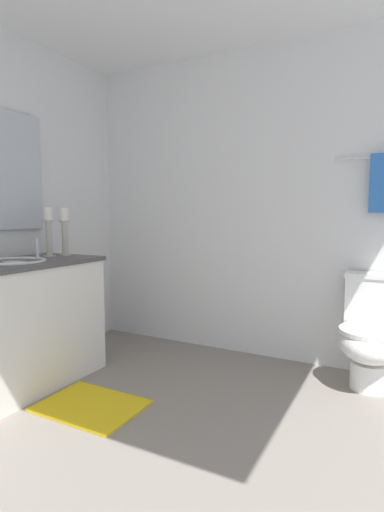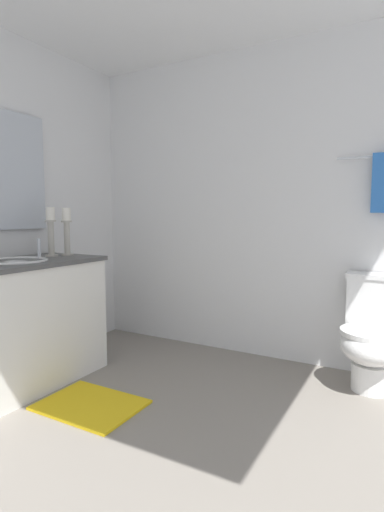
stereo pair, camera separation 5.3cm
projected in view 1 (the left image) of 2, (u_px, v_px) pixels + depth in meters
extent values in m
cube|color=gray|center=(181.00, 436.00, 2.07)|extent=(3.15, 2.72, 0.02)
cube|color=white|center=(264.00, 205.00, 3.15)|extent=(3.15, 0.04, 2.45)
cube|color=white|center=(17.00, 327.00, 2.62)|extent=(0.55, 1.10, 0.81)
cube|color=#4C4C4C|center=(14.00, 264.00, 2.58)|extent=(0.58, 1.13, 0.03)
ellipsoid|color=white|center=(14.00, 269.00, 2.58)|extent=(0.38, 0.30, 0.11)
torus|color=white|center=(14.00, 261.00, 2.57)|extent=(0.40, 0.40, 0.02)
cylinder|color=silver|center=(37.00, 249.00, 2.73)|extent=(0.02, 0.02, 0.14)
cylinder|color=#B7B2A5|center=(66.00, 255.00, 2.97)|extent=(0.09, 0.09, 0.01)
cylinder|color=#B7B2A5|center=(65.00, 239.00, 2.96)|extent=(0.04, 0.04, 0.25)
cylinder|color=#B7B2A5|center=(64.00, 221.00, 2.95)|extent=(0.08, 0.08, 0.01)
cylinder|color=white|center=(64.00, 214.00, 2.94)|extent=(0.06, 0.06, 0.10)
cylinder|color=#B7B2A5|center=(50.00, 256.00, 2.90)|extent=(0.09, 0.09, 0.01)
cylinder|color=#B7B2A5|center=(49.00, 239.00, 2.89)|extent=(0.04, 0.04, 0.26)
cylinder|color=#B7B2A5|center=(48.00, 221.00, 2.88)|extent=(0.08, 0.08, 0.01)
cylinder|color=white|center=(48.00, 214.00, 2.87)|extent=(0.06, 0.06, 0.09)
cylinder|color=white|center=(369.00, 376.00, 2.61)|extent=(0.24, 0.24, 0.18)
ellipsoid|color=white|center=(370.00, 344.00, 2.55)|extent=(0.38, 0.46, 0.24)
cylinder|color=white|center=(371.00, 332.00, 2.54)|extent=(0.39, 0.39, 0.03)
cube|color=white|center=(374.00, 301.00, 2.71)|extent=(0.36, 0.17, 0.32)
cube|color=white|center=(375.00, 276.00, 2.70)|extent=(0.38, 0.19, 0.03)
cube|color=yellow|center=(91.00, 406.00, 2.37)|extent=(0.60, 0.44, 0.02)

